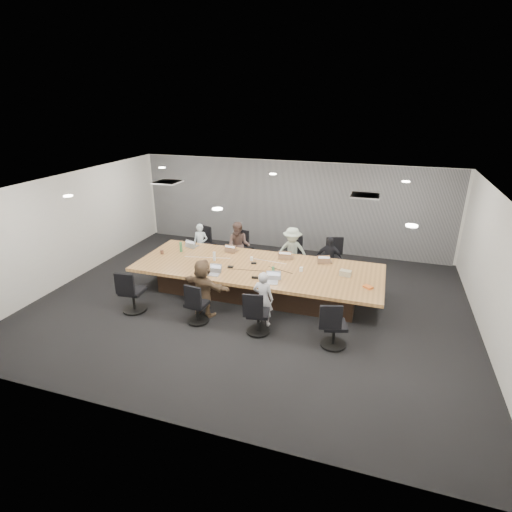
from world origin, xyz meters
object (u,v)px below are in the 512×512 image
(laptop_0, at_px, (192,246))
(laptop_6, at_px, (270,282))
(chair_1, at_px, (243,251))
(chair_5, at_px, (197,307))
(bottle_green_left, at_px, (181,247))
(person_5, at_px, (203,288))
(canvas_bag, at_px, (345,273))
(person_3, at_px, (329,259))
(mug_brown, at_px, (162,252))
(stapler, at_px, (255,278))
(chair_7, at_px, (334,328))
(person_0, at_px, (201,244))
(laptop_2, at_px, (287,257))
(chair_6, at_px, (258,316))
(chair_3, at_px, (330,260))
(chair_4, at_px, (133,294))
(laptop_5, at_px, (213,275))
(bottle_clear, at_px, (214,256))
(snack_packet, at_px, (368,287))
(bottle_green_right, at_px, (273,271))
(chair_2, at_px, (294,258))
(person_6, at_px, (263,299))
(chair_0, at_px, (206,247))
(person_2, at_px, (292,252))
(conference_table, at_px, (257,279))
(laptop_1, at_px, (232,251))
(person_1, at_px, (239,246))

(laptop_0, xyz_separation_m, laptop_6, (2.73, -1.60, 0.00))
(chair_1, bearing_deg, chair_5, 111.48)
(chair_5, bearing_deg, bottle_green_left, 132.09)
(bottle_green_left, bearing_deg, person_5, -49.62)
(person_5, bearing_deg, canvas_bag, -138.91)
(chair_5, height_order, person_3, person_3)
(mug_brown, distance_m, stapler, 2.91)
(chair_7, relative_size, person_0, 0.65)
(laptop_2, bearing_deg, chair_6, 81.75)
(chair_3, height_order, chair_4, chair_3)
(chair_6, bearing_deg, chair_3, 63.24)
(person_5, height_order, laptop_5, person_5)
(laptop_6, height_order, canvas_bag, canvas_bag)
(bottle_clear, distance_m, snack_packet, 3.82)
(bottle_green_right, xyz_separation_m, stapler, (-0.35, -0.28, -0.09))
(chair_2, bearing_deg, bottle_clear, 51.46)
(chair_3, distance_m, stapler, 2.79)
(bottle_clear, xyz_separation_m, snack_packet, (3.80, -0.42, -0.09))
(laptop_5, distance_m, stapler, 0.99)
(person_3, height_order, person_6, person_6)
(chair_0, relative_size, laptop_0, 2.33)
(chair_6, distance_m, person_0, 4.10)
(person_2, bearing_deg, person_5, -121.38)
(bottle_clear, height_order, snack_packet, bottle_clear)
(bottle_green_left, bearing_deg, chair_6, -35.81)
(chair_5, xyz_separation_m, mug_brown, (-1.83, 1.72, 0.42))
(bottle_green_left, bearing_deg, chair_4, -94.89)
(chair_3, height_order, bottle_clear, bottle_clear)
(stapler, bearing_deg, laptop_2, 69.20)
(conference_table, xyz_separation_m, bottle_green_left, (-2.25, 0.33, 0.47))
(laptop_2, relative_size, person_5, 0.26)
(laptop_1, distance_m, stapler, 1.89)
(chair_0, relative_size, snack_packet, 3.93)
(person_5, bearing_deg, conference_table, -106.46)
(person_1, height_order, person_5, person_1)
(chair_7, height_order, laptop_5, chair_7)
(chair_2, height_order, person_6, person_6)
(bottle_clear, bearing_deg, chair_2, 44.58)
(person_3, bearing_deg, person_1, 179.17)
(mug_brown, bearing_deg, canvas_bag, 0.83)
(laptop_1, height_order, bottle_green_right, bottle_green_right)
(laptop_6, height_order, bottle_clear, bottle_clear)
(bottle_clear, bearing_deg, canvas_bag, 1.28)
(person_0, relative_size, person_5, 0.91)
(chair_4, bearing_deg, canvas_bag, 15.88)
(chair_3, height_order, chair_5, chair_3)
(chair_2, bearing_deg, laptop_2, 96.88)
(person_2, height_order, laptop_5, person_2)
(chair_2, xyz_separation_m, bottle_green_left, (-2.81, -1.37, 0.50))
(conference_table, xyz_separation_m, canvas_bag, (2.11, 0.09, 0.41))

